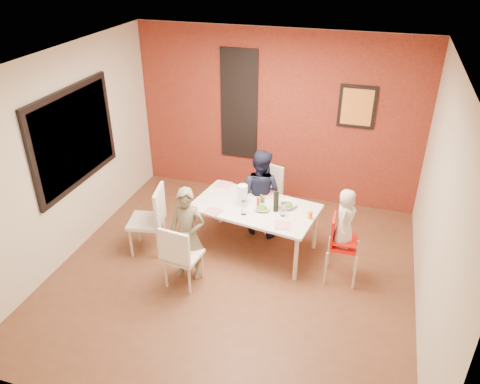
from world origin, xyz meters
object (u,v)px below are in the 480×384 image
(dining_table, at_px, (255,210))
(chair_left, at_px, (152,217))
(child_near, at_px, (187,234))
(paper_towel_roll, at_px, (243,195))
(chair_far, at_px, (266,192))
(toddler, at_px, (345,218))
(chair_near, at_px, (180,254))
(wine_bottle, at_px, (276,202))
(child_far, at_px, (260,192))
(high_chair, at_px, (340,242))

(dining_table, distance_m, chair_left, 1.38)
(dining_table, height_order, chair_left, chair_left)
(child_near, height_order, paper_towel_roll, child_near)
(chair_far, distance_m, child_near, 1.61)
(toddler, bearing_deg, dining_table, 85.08)
(chair_near, xyz_separation_m, wine_bottle, (0.94, 1.00, 0.33))
(paper_towel_roll, bearing_deg, chair_left, -159.63)
(child_near, distance_m, child_far, 1.38)
(wine_bottle, bearing_deg, chair_far, 113.59)
(child_near, relative_size, child_far, 0.96)
(child_near, bearing_deg, dining_table, 46.59)
(chair_near, relative_size, high_chair, 0.97)
(high_chair, relative_size, child_far, 0.69)
(chair_near, relative_size, child_near, 0.70)
(wine_bottle, bearing_deg, paper_towel_roll, 177.86)
(chair_left, distance_m, toddler, 2.53)
(dining_table, relative_size, child_far, 1.36)
(chair_near, bearing_deg, dining_table, -115.73)
(wine_bottle, bearing_deg, child_far, 125.30)
(chair_far, bearing_deg, paper_towel_roll, -83.76)
(chair_near, relative_size, paper_towel_roll, 2.95)
(dining_table, height_order, chair_near, chair_near)
(chair_far, relative_size, toddler, 1.26)
(chair_far, relative_size, child_near, 0.75)
(child_far, xyz_separation_m, wine_bottle, (0.34, -0.48, 0.17))
(high_chair, distance_m, wine_bottle, 0.96)
(chair_far, distance_m, high_chair, 1.55)
(chair_left, relative_size, child_near, 0.78)
(chair_left, distance_m, high_chair, 2.49)
(dining_table, relative_size, high_chair, 1.96)
(child_far, height_order, paper_towel_roll, child_far)
(dining_table, distance_m, chair_near, 1.23)
(child_near, xyz_separation_m, toddler, (1.84, 0.50, 0.28))
(wine_bottle, relative_size, paper_towel_roll, 0.93)
(high_chair, distance_m, paper_towel_roll, 1.40)
(high_chair, distance_m, child_near, 1.89)
(paper_towel_roll, bearing_deg, toddler, -11.75)
(dining_table, relative_size, chair_near, 2.02)
(child_far, bearing_deg, paper_towel_roll, 85.83)
(chair_left, relative_size, toddler, 1.30)
(child_far, distance_m, toddler, 1.47)
(chair_left, distance_m, child_near, 0.76)
(toddler, distance_m, wine_bottle, 0.95)
(child_far, distance_m, paper_towel_roll, 0.51)
(chair_near, distance_m, chair_left, 0.89)
(child_near, xyz_separation_m, child_far, (0.59, 1.25, 0.02))
(dining_table, relative_size, chair_far, 1.87)
(chair_near, xyz_separation_m, toddler, (1.85, 0.74, 0.41))
(chair_near, height_order, chair_far, chair_far)
(chair_near, bearing_deg, child_far, -105.57)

